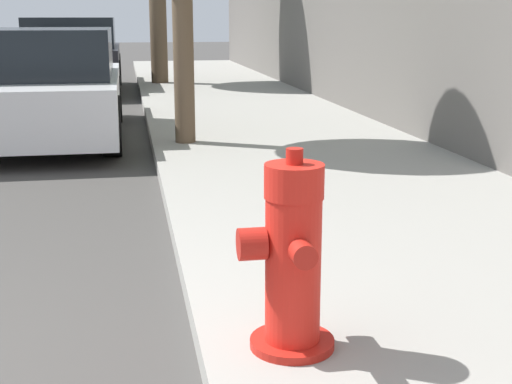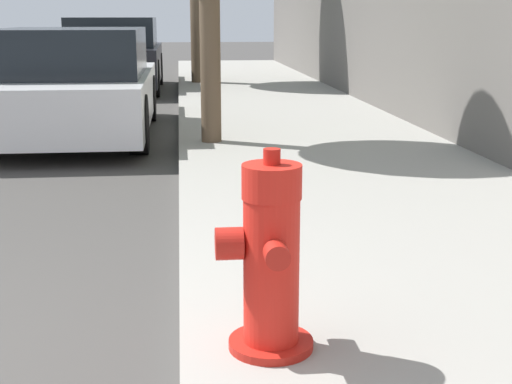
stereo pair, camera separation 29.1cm
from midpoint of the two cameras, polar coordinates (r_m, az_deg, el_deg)
name	(u,v)px [view 2 (the right image)]	position (r m, az deg, el deg)	size (l,w,h in m)	color
fire_hydrant	(270,260)	(2.89, 4.00, -5.52)	(0.40, 0.41, 0.84)	red
parked_car_near	(76,85)	(9.08, -13.35, 8.32)	(1.84, 4.14, 1.33)	silver
parked_car_mid	(115,56)	(14.74, -10.67, 10.67)	(1.82, 4.00, 1.44)	black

